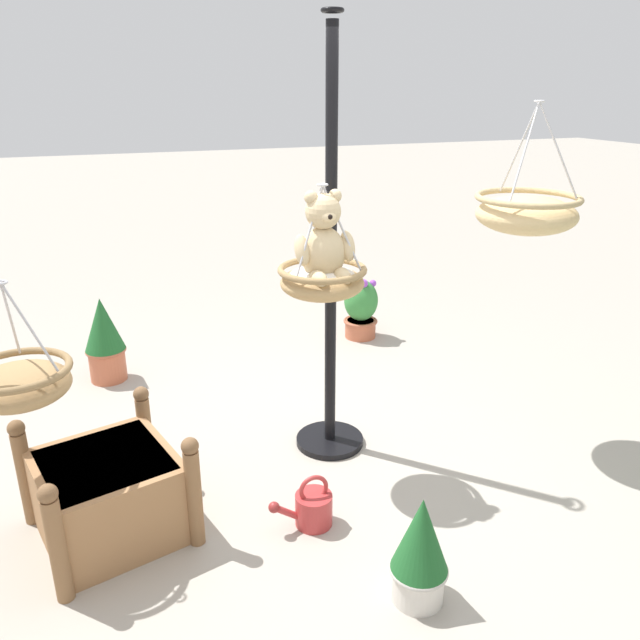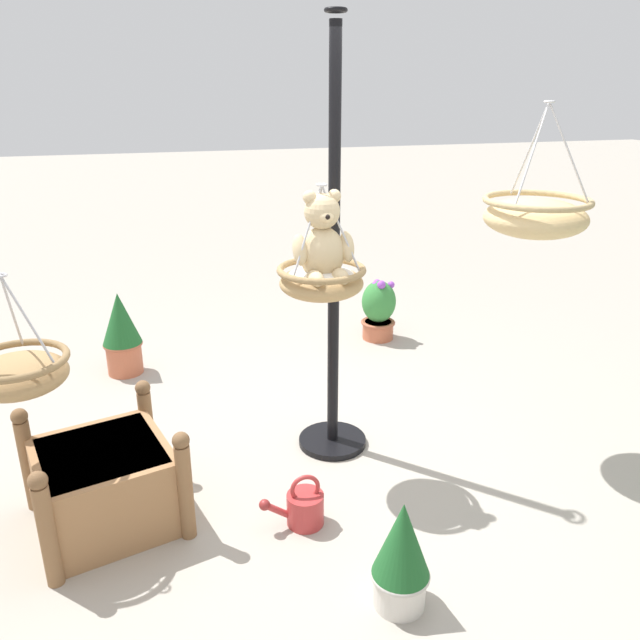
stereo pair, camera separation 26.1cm
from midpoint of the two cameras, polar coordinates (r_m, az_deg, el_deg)
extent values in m
plane|color=#A8A093|center=(4.06, 1.81, -12.51)|extent=(40.00, 40.00, 0.00)
cylinder|color=black|center=(3.71, 3.30, 5.76)|extent=(0.07, 0.07, 2.54)
cylinder|color=black|center=(4.20, 2.95, -10.93)|extent=(0.44, 0.44, 0.04)
torus|color=black|center=(3.60, 3.77, 26.33)|extent=(0.12, 0.12, 0.02)
ellipsoid|color=tan|center=(3.45, 2.30, 3.36)|extent=(0.47, 0.47, 0.17)
torus|color=#97794E|center=(3.43, 2.32, 4.58)|extent=(0.49, 0.49, 0.04)
ellipsoid|color=silver|center=(3.45, 2.30, 3.67)|extent=(0.41, 0.41, 0.14)
cylinder|color=#B7B7BC|center=(3.30, 1.13, 8.05)|extent=(0.20, 0.12, 0.46)
cylinder|color=#B7B7BC|center=(3.36, 4.18, 8.22)|extent=(0.20, 0.12, 0.46)
cylinder|color=#B7B7BC|center=(3.47, 1.81, 8.69)|extent=(0.01, 0.22, 0.46)
torus|color=#B7B7BC|center=(3.33, 2.43, 12.18)|extent=(0.06, 0.06, 0.01)
ellipsoid|color=#D1B789|center=(3.40, 2.39, 6.05)|extent=(0.25, 0.21, 0.29)
sphere|color=#D1B789|center=(3.35, 2.45, 9.84)|extent=(0.20, 0.20, 0.19)
ellipsoid|color=beige|center=(3.28, 2.85, 9.36)|extent=(0.09, 0.07, 0.06)
sphere|color=black|center=(3.26, 3.02, 9.32)|extent=(0.03, 0.03, 0.03)
sphere|color=#D1B789|center=(3.35, 3.58, 11.18)|extent=(0.07, 0.07, 0.07)
sphere|color=#D1B789|center=(3.31, 1.35, 11.09)|extent=(0.07, 0.07, 0.07)
ellipsoid|color=#D1B789|center=(3.40, 4.67, 6.66)|extent=(0.08, 0.14, 0.19)
ellipsoid|color=#D1B789|center=(3.32, 0.42, 6.38)|extent=(0.08, 0.14, 0.19)
ellipsoid|color=#D1B789|center=(3.35, 4.05, 3.91)|extent=(0.09, 0.17, 0.09)
ellipsoid|color=#D1B789|center=(3.31, 1.82, 3.72)|extent=(0.09, 0.17, 0.09)
ellipsoid|color=tan|center=(3.92, 20.84, 8.64)|extent=(0.59, 0.59, 0.22)
torus|color=tan|center=(3.90, 21.03, 10.10)|extent=(0.62, 0.62, 0.04)
cylinder|color=#B7B7BC|center=(3.74, 20.70, 13.92)|extent=(0.25, 0.15, 0.54)
cylinder|color=#B7B7BC|center=(3.89, 23.59, 13.75)|extent=(0.25, 0.15, 0.54)
cylinder|color=#B7B7BC|center=(3.98, 20.35, 14.28)|extent=(0.01, 0.28, 0.54)
torus|color=#B7B7BC|center=(3.85, 22.09, 17.94)|extent=(0.06, 0.06, 0.01)
ellipsoid|color=#A37F51|center=(3.28, -23.69, -4.68)|extent=(0.46, 0.46, 0.18)
torus|color=olive|center=(3.25, -23.90, -3.40)|extent=(0.49, 0.49, 0.04)
cylinder|color=#B7B7BC|center=(3.12, -22.89, -0.10)|extent=(0.20, 0.12, 0.42)
cylinder|color=#B7B7BC|center=(3.28, -24.22, 0.68)|extent=(0.01, 0.22, 0.42)
torus|color=#B7B7BC|center=(3.12, -25.00, 3.67)|extent=(0.06, 0.06, 0.01)
cube|color=#9E7047|center=(3.58, -16.93, -14.30)|extent=(0.80, 0.81, 0.44)
cube|color=#382819|center=(3.48, -17.26, -11.72)|extent=(0.71, 0.71, 0.06)
cylinder|color=brown|center=(3.35, -9.91, -15.21)|extent=(0.08, 0.08, 0.54)
cylinder|color=brown|center=(3.24, -21.32, -17.91)|extent=(0.08, 0.08, 0.54)
cylinder|color=brown|center=(3.89, -13.55, -10.02)|extent=(0.08, 0.08, 0.54)
cylinder|color=brown|center=(3.80, -23.20, -12.09)|extent=(0.08, 0.08, 0.54)
sphere|color=brown|center=(3.19, -10.25, -10.79)|extent=(0.09, 0.09, 0.09)
sphere|color=brown|center=(3.07, -22.07, -13.45)|extent=(0.09, 0.09, 0.09)
sphere|color=brown|center=(3.75, -13.93, -6.04)|extent=(0.09, 0.09, 0.09)
sphere|color=brown|center=(3.65, -23.87, -8.06)|extent=(0.09, 0.09, 0.09)
cylinder|color=beige|center=(3.11, 9.84, -22.96)|extent=(0.24, 0.24, 0.18)
torus|color=#BCB7AE|center=(3.06, 9.94, -21.90)|extent=(0.27, 0.27, 0.03)
cylinder|color=#382819|center=(3.06, 9.93, -21.96)|extent=(0.21, 0.21, 0.03)
cone|color=#1E5B28|center=(2.93, 10.18, -19.09)|extent=(0.26, 0.26, 0.37)
cylinder|color=#BC6042|center=(5.85, 6.56, -0.90)|extent=(0.28, 0.28, 0.17)
torus|color=#A9573B|center=(5.83, 6.59, -0.23)|extent=(0.32, 0.32, 0.03)
cylinder|color=#382819|center=(5.83, 6.59, -0.28)|extent=(0.25, 0.25, 0.03)
ellipsoid|color=#38843D|center=(5.76, 6.67, 1.66)|extent=(0.31, 0.31, 0.39)
sphere|color=purple|center=(5.70, 6.36, 3.19)|extent=(0.06, 0.06, 0.06)
sphere|color=purple|center=(5.63, 6.93, 3.19)|extent=(0.08, 0.08, 0.08)
sphere|color=purple|center=(5.74, 7.78, 3.18)|extent=(0.06, 0.06, 0.06)
sphere|color=purple|center=(5.76, 6.51, 3.34)|extent=(0.07, 0.07, 0.07)
cylinder|color=#BC6042|center=(5.32, -16.03, -3.33)|extent=(0.28, 0.28, 0.26)
torus|color=#A9573B|center=(5.27, -16.16, -2.12)|extent=(0.31, 0.31, 0.03)
cylinder|color=#382819|center=(5.27, -16.15, -2.17)|extent=(0.25, 0.25, 0.03)
cone|color=#1E5B28|center=(5.19, -16.40, 0.13)|extent=(0.31, 0.31, 0.42)
cylinder|color=#B23333|center=(3.50, 0.89, -16.85)|extent=(0.20, 0.20, 0.18)
cylinder|color=#B23333|center=(3.45, -1.52, -17.02)|extent=(0.17, 0.04, 0.14)
sphere|color=maroon|center=(3.41, -2.80, -16.50)|extent=(0.06, 0.06, 0.06)
torus|color=#B23333|center=(3.42, 0.90, -15.12)|extent=(0.16, 0.02, 0.16)
camera|label=1|loc=(0.13, -87.92, 0.78)|focal=35.17mm
camera|label=2|loc=(0.13, 92.08, -0.78)|focal=35.17mm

